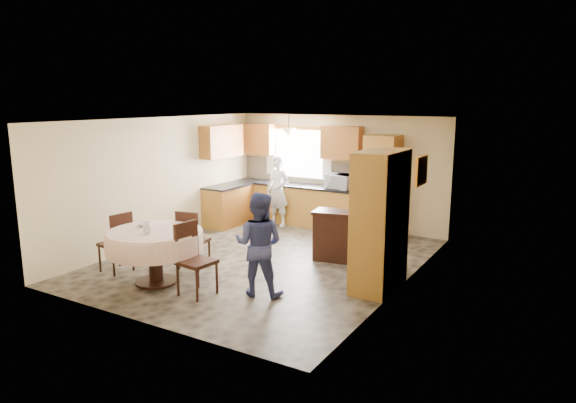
{
  "coord_description": "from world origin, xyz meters",
  "views": [
    {
      "loc": [
        4.83,
        -7.4,
        2.86
      ],
      "look_at": [
        0.28,
        0.3,
        1.06
      ],
      "focal_mm": 32.0,
      "sensor_mm": 36.0,
      "label": 1
    }
  ],
  "objects_px": {
    "oven_tower": "(382,186)",
    "chair_back": "(191,237)",
    "sideboard": "(346,238)",
    "cupboard": "(380,221)",
    "person_dining": "(259,244)",
    "chair_left": "(118,239)",
    "dining_table": "(155,242)",
    "person_sink": "(278,191)",
    "chair_right": "(192,255)"
  },
  "relations": [
    {
      "from": "oven_tower",
      "to": "person_sink",
      "type": "bearing_deg",
      "value": -170.44
    },
    {
      "from": "person_sink",
      "to": "chair_back",
      "type": "bearing_deg",
      "value": -81.13
    },
    {
      "from": "dining_table",
      "to": "chair_back",
      "type": "xyz_separation_m",
      "value": [
        0.03,
        0.81,
        -0.11
      ]
    },
    {
      "from": "oven_tower",
      "to": "person_dining",
      "type": "height_order",
      "value": "oven_tower"
    },
    {
      "from": "oven_tower",
      "to": "person_sink",
      "type": "xyz_separation_m",
      "value": [
        -2.32,
        -0.39,
        -0.26
      ]
    },
    {
      "from": "person_dining",
      "to": "chair_left",
      "type": "bearing_deg",
      "value": -7.44
    },
    {
      "from": "cupboard",
      "to": "person_dining",
      "type": "xyz_separation_m",
      "value": [
        -1.42,
        -1.15,
        -0.29
      ]
    },
    {
      "from": "oven_tower",
      "to": "cupboard",
      "type": "bearing_deg",
      "value": -70.09
    },
    {
      "from": "sideboard",
      "to": "person_dining",
      "type": "bearing_deg",
      "value": -112.02
    },
    {
      "from": "cupboard",
      "to": "chair_back",
      "type": "height_order",
      "value": "cupboard"
    },
    {
      "from": "oven_tower",
      "to": "dining_table",
      "type": "height_order",
      "value": "oven_tower"
    },
    {
      "from": "chair_right",
      "to": "person_dining",
      "type": "bearing_deg",
      "value": -55.92
    },
    {
      "from": "cupboard",
      "to": "chair_left",
      "type": "distance_m",
      "value": 4.29
    },
    {
      "from": "oven_tower",
      "to": "person_dining",
      "type": "distance_m",
      "value": 4.13
    },
    {
      "from": "oven_tower",
      "to": "chair_back",
      "type": "xyz_separation_m",
      "value": [
        -1.99,
        -3.72,
        -0.5
      ]
    },
    {
      "from": "sideboard",
      "to": "chair_right",
      "type": "xyz_separation_m",
      "value": [
        -1.32,
        -2.58,
        0.17
      ]
    },
    {
      "from": "chair_right",
      "to": "chair_left",
      "type": "bearing_deg",
      "value": 92.37
    },
    {
      "from": "chair_left",
      "to": "chair_back",
      "type": "bearing_deg",
      "value": 134.69
    },
    {
      "from": "sideboard",
      "to": "chair_back",
      "type": "height_order",
      "value": "chair_back"
    },
    {
      "from": "chair_left",
      "to": "person_sink",
      "type": "xyz_separation_m",
      "value": [
        0.59,
        4.07,
        0.24
      ]
    },
    {
      "from": "sideboard",
      "to": "cupboard",
      "type": "xyz_separation_m",
      "value": [
        0.97,
        -0.96,
        0.63
      ]
    },
    {
      "from": "oven_tower",
      "to": "chair_left",
      "type": "height_order",
      "value": "oven_tower"
    },
    {
      "from": "chair_left",
      "to": "chair_back",
      "type": "distance_m",
      "value": 1.19
    },
    {
      "from": "chair_back",
      "to": "chair_right",
      "type": "height_order",
      "value": "chair_right"
    },
    {
      "from": "person_sink",
      "to": "person_dining",
      "type": "distance_m",
      "value": 4.2
    },
    {
      "from": "chair_left",
      "to": "chair_back",
      "type": "relative_size",
      "value": 1.01
    },
    {
      "from": "cupboard",
      "to": "person_sink",
      "type": "xyz_separation_m",
      "value": [
        -3.39,
        2.56,
        -0.25
      ]
    },
    {
      "from": "chair_right",
      "to": "person_sink",
      "type": "bearing_deg",
      "value": 20.6
    },
    {
      "from": "sideboard",
      "to": "cupboard",
      "type": "relative_size",
      "value": 0.56
    },
    {
      "from": "cupboard",
      "to": "dining_table",
      "type": "height_order",
      "value": "cupboard"
    },
    {
      "from": "cupboard",
      "to": "chair_back",
      "type": "relative_size",
      "value": 2.08
    },
    {
      "from": "sideboard",
      "to": "person_dining",
      "type": "xyz_separation_m",
      "value": [
        -0.45,
        -2.11,
        0.35
      ]
    },
    {
      "from": "oven_tower",
      "to": "chair_back",
      "type": "height_order",
      "value": "oven_tower"
    },
    {
      "from": "oven_tower",
      "to": "chair_back",
      "type": "relative_size",
      "value": 2.09
    },
    {
      "from": "person_sink",
      "to": "person_dining",
      "type": "relative_size",
      "value": 1.04
    },
    {
      "from": "dining_table",
      "to": "chair_left",
      "type": "relative_size",
      "value": 1.46
    },
    {
      "from": "dining_table",
      "to": "person_dining",
      "type": "relative_size",
      "value": 0.97
    },
    {
      "from": "dining_table",
      "to": "person_sink",
      "type": "distance_m",
      "value": 4.15
    },
    {
      "from": "cupboard",
      "to": "chair_left",
      "type": "relative_size",
      "value": 2.07
    },
    {
      "from": "oven_tower",
      "to": "chair_left",
      "type": "relative_size",
      "value": 2.08
    },
    {
      "from": "dining_table",
      "to": "person_dining",
      "type": "bearing_deg",
      "value": 14.22
    },
    {
      "from": "chair_back",
      "to": "chair_right",
      "type": "relative_size",
      "value": 0.94
    },
    {
      "from": "oven_tower",
      "to": "chair_right",
      "type": "xyz_separation_m",
      "value": [
        -1.22,
        -4.57,
        -0.46
      ]
    },
    {
      "from": "chair_left",
      "to": "sideboard",
      "type": "bearing_deg",
      "value": 134.9
    },
    {
      "from": "sideboard",
      "to": "chair_right",
      "type": "height_order",
      "value": "chair_right"
    },
    {
      "from": "chair_left",
      "to": "chair_right",
      "type": "height_order",
      "value": "chair_right"
    },
    {
      "from": "dining_table",
      "to": "person_sink",
      "type": "xyz_separation_m",
      "value": [
        -0.3,
        4.14,
        0.14
      ]
    },
    {
      "from": "oven_tower",
      "to": "person_dining",
      "type": "relative_size",
      "value": 1.38
    },
    {
      "from": "oven_tower",
      "to": "person_dining",
      "type": "bearing_deg",
      "value": -94.88
    },
    {
      "from": "sideboard",
      "to": "chair_back",
      "type": "relative_size",
      "value": 1.17
    }
  ]
}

